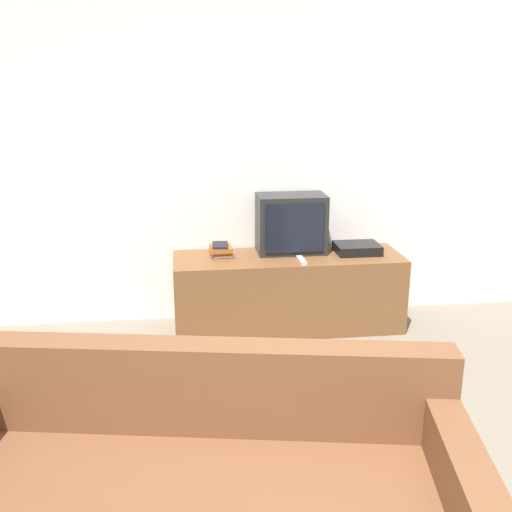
% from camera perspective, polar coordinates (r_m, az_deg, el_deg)
% --- Properties ---
extents(wall_back, '(9.00, 0.06, 2.60)m').
position_cam_1_polar(wall_back, '(4.71, -0.39, 9.44)').
color(wall_back, white).
rests_on(wall_back, ground_plane).
extents(tv_stand, '(1.75, 0.55, 0.58)m').
position_cam_1_polar(tv_stand, '(4.67, 3.05, -3.43)').
color(tv_stand, brown).
rests_on(tv_stand, ground_plane).
extents(television, '(0.53, 0.31, 0.45)m').
position_cam_1_polar(television, '(4.64, 3.36, 3.09)').
color(television, black).
rests_on(television, tv_stand).
extents(couch, '(2.21, 1.24, 0.82)m').
position_cam_1_polar(couch, '(2.57, -5.45, -22.26)').
color(couch, brown).
rests_on(couch, ground_plane).
extents(book_stack, '(0.19, 0.20, 0.10)m').
position_cam_1_polar(book_stack, '(4.57, -3.37, 0.59)').
color(book_stack, silver).
rests_on(book_stack, tv_stand).
extents(remote_on_stand, '(0.04, 0.18, 0.02)m').
position_cam_1_polar(remote_on_stand, '(4.44, 4.36, -0.41)').
color(remote_on_stand, '#B7B7B7').
rests_on(remote_on_stand, tv_stand).
extents(set_top_box, '(0.34, 0.26, 0.07)m').
position_cam_1_polar(set_top_box, '(4.71, 9.61, 0.73)').
color(set_top_box, black).
rests_on(set_top_box, tv_stand).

